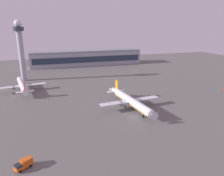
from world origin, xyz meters
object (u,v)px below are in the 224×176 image
object	(u,v)px
airplane_far_stand	(22,85)
catering_truck	(24,164)
control_tower	(21,47)
airplane_taxiway_distant	(131,101)
fuel_truck	(114,89)

from	to	relation	value
airplane_far_stand	catering_truck	size ratio (longest dim) A/B	6.74
control_tower	airplane_taxiway_distant	bearing A→B (deg)	-53.57
airplane_far_stand	control_tower	bearing A→B (deg)	81.90
airplane_taxiway_distant	catering_truck	bearing A→B (deg)	29.35
airplane_taxiway_distant	fuel_truck	bearing A→B (deg)	-99.12
control_tower	catering_truck	size ratio (longest dim) A/B	7.95
control_tower	catering_truck	distance (m)	123.07
airplane_far_stand	airplane_taxiway_distant	bearing A→B (deg)	-51.23
airplane_taxiway_distant	catering_truck	size ratio (longest dim) A/B	7.45
control_tower	airplane_taxiway_distant	size ratio (longest dim) A/B	1.07
control_tower	airplane_far_stand	world-z (taller)	control_tower
fuel_truck	control_tower	bearing A→B (deg)	-149.14
airplane_taxiway_distant	airplane_far_stand	size ratio (longest dim) A/B	1.11
airplane_taxiway_distant	airplane_far_stand	world-z (taller)	airplane_taxiway_distant
control_tower	fuel_truck	xyz separation A→B (m)	(61.91, -47.82, -25.83)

